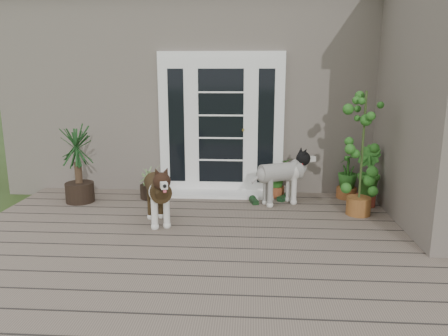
{
  "coord_description": "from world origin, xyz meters",
  "views": [
    {
      "loc": [
        0.27,
        -3.89,
        1.98
      ],
      "look_at": [
        -0.1,
        1.75,
        0.7
      ],
      "focal_mm": 34.31,
      "sensor_mm": 36.0,
      "label": 1
    }
  ],
  "objects": [
    {
      "name": "roof_main",
      "position": [
        0.0,
        4.65,
        3.2
      ],
      "size": [
        7.6,
        4.2,
        0.2
      ],
      "primitive_type": "cube",
      "color": "#2D2826",
      "rests_on": "house_main"
    },
    {
      "name": "white_dog",
      "position": [
        0.68,
        2.03,
        0.46
      ],
      "size": [
        0.89,
        0.67,
        0.69
      ],
      "primitive_type": null,
      "rotation": [
        0.0,
        0.0,
        -1.12
      ],
      "color": "beige",
      "rests_on": "deck"
    },
    {
      "name": "clog_left",
      "position": [
        0.31,
        2.05,
        0.16
      ],
      "size": [
        0.18,
        0.28,
        0.08
      ],
      "primitive_type": null,
      "rotation": [
        0.0,
        0.0,
        0.28
      ],
      "color": "black",
      "rests_on": "deck"
    },
    {
      "name": "door_step",
      "position": [
        -0.2,
        2.4,
        0.14
      ],
      "size": [
        1.6,
        0.4,
        0.05
      ],
      "primitive_type": "cube",
      "color": "white",
      "rests_on": "deck"
    },
    {
      "name": "deck",
      "position": [
        0.0,
        0.4,
        0.06
      ],
      "size": [
        6.2,
        4.6,
        0.12
      ],
      "primitive_type": "cube",
      "color": "#6B5B4C",
      "rests_on": "ground"
    },
    {
      "name": "house_main",
      "position": [
        0.0,
        4.65,
        1.55
      ],
      "size": [
        7.4,
        4.0,
        3.1
      ],
      "primitive_type": "cube",
      "color": "#665E54",
      "rests_on": "ground"
    },
    {
      "name": "brindle_dog",
      "position": [
        -0.88,
        1.12,
        0.46
      ],
      "size": [
        0.62,
        0.89,
        0.68
      ],
      "primitive_type": null,
      "rotation": [
        0.0,
        0.0,
        3.51
      ],
      "color": "#3D2C16",
      "rests_on": "deck"
    },
    {
      "name": "herb_c",
      "position": [
        1.7,
        2.4,
        0.39
      ],
      "size": [
        0.47,
        0.47,
        0.55
      ],
      "primitive_type": "imported",
      "rotation": [
        0.0,
        0.0,
        4.25
      ],
      "color": "#22641C",
      "rests_on": "deck"
    },
    {
      "name": "door_unit",
      "position": [
        -0.2,
        2.6,
        1.19
      ],
      "size": [
        1.9,
        0.14,
        2.15
      ],
      "primitive_type": "cube",
      "color": "white",
      "rests_on": "deck"
    },
    {
      "name": "clog_right",
      "position": [
        0.76,
        2.22,
        0.16
      ],
      "size": [
        0.28,
        0.3,
        0.08
      ],
      "primitive_type": null,
      "rotation": [
        0.0,
        0.0,
        -0.66
      ],
      "color": "#15351A",
      "rests_on": "deck"
    },
    {
      "name": "herb_b",
      "position": [
        1.89,
        2.02,
        0.44
      ],
      "size": [
        0.52,
        0.52,
        0.63
      ],
      "primitive_type": "imported",
      "rotation": [
        0.0,
        0.0,
        1.85
      ],
      "color": "#22641C",
      "rests_on": "deck"
    },
    {
      "name": "herb_a",
      "position": [
        0.65,
        2.4,
        0.37
      ],
      "size": [
        0.55,
        0.55,
        0.5
      ],
      "primitive_type": "imported",
      "rotation": [
        0.0,
        0.0,
        0.84
      ],
      "color": "#154C17",
      "rests_on": "deck"
    },
    {
      "name": "sapling",
      "position": [
        1.69,
        1.63,
        0.96
      ],
      "size": [
        0.63,
        0.63,
        1.68
      ],
      "primitive_type": null,
      "rotation": [
        0.0,
        0.0,
        0.33
      ],
      "color": "#2A611B",
      "rests_on": "deck"
    },
    {
      "name": "spider_plant",
      "position": [
        -1.23,
        2.2,
        0.4
      ],
      "size": [
        0.61,
        0.61,
        0.55
      ],
      "primitive_type": null,
      "rotation": [
        0.0,
        0.0,
        -0.2
      ],
      "color": "#8CAE6B",
      "rests_on": "deck"
    },
    {
      "name": "yucca",
      "position": [
        -2.22,
        1.95,
        0.68
      ],
      "size": [
        1.01,
        1.01,
        1.12
      ],
      "primitive_type": null,
      "rotation": [
        0.0,
        0.0,
        0.39
      ],
      "color": "black",
      "rests_on": "deck"
    }
  ]
}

